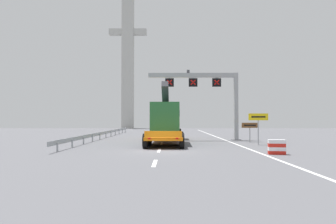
{
  "coord_description": "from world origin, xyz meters",
  "views": [
    {
      "loc": [
        0.51,
        -21.55,
        2.14
      ],
      "look_at": [
        0.32,
        9.5,
        2.86
      ],
      "focal_mm": 34.11,
      "sensor_mm": 36.0,
      "label": 1
    }
  ],
  "objects_px": {
    "tourist_info_sign_brown": "(250,127)",
    "bridge_pylon_distant": "(128,49)",
    "overhead_lane_gantry": "(207,87)",
    "heavy_haul_truck_orange": "(167,121)",
    "crash_barrier_striped": "(277,147)",
    "exit_sign_yellow": "(258,121)"
  },
  "relations": [
    {
      "from": "crash_barrier_striped",
      "to": "bridge_pylon_distant",
      "type": "relative_size",
      "value": 0.03
    },
    {
      "from": "tourist_info_sign_brown",
      "to": "bridge_pylon_distant",
      "type": "relative_size",
      "value": 0.05
    },
    {
      "from": "overhead_lane_gantry",
      "to": "bridge_pylon_distant",
      "type": "relative_size",
      "value": 0.25
    },
    {
      "from": "overhead_lane_gantry",
      "to": "exit_sign_yellow",
      "type": "height_order",
      "value": "overhead_lane_gantry"
    },
    {
      "from": "heavy_haul_truck_orange",
      "to": "crash_barrier_striped",
      "type": "bearing_deg",
      "value": -58.28
    },
    {
      "from": "heavy_haul_truck_orange",
      "to": "bridge_pylon_distant",
      "type": "xyz_separation_m",
      "value": [
        -9.82,
        45.71,
        17.13
      ]
    },
    {
      "from": "crash_barrier_striped",
      "to": "bridge_pylon_distant",
      "type": "xyz_separation_m",
      "value": [
        -16.68,
        56.82,
        18.67
      ]
    },
    {
      "from": "overhead_lane_gantry",
      "to": "crash_barrier_striped",
      "type": "distance_m",
      "value": 14.54
    },
    {
      "from": "exit_sign_yellow",
      "to": "tourist_info_sign_brown",
      "type": "xyz_separation_m",
      "value": [
        0.01,
        2.91,
        -0.64
      ]
    },
    {
      "from": "overhead_lane_gantry",
      "to": "exit_sign_yellow",
      "type": "bearing_deg",
      "value": -58.57
    },
    {
      "from": "bridge_pylon_distant",
      "to": "heavy_haul_truck_orange",
      "type": "bearing_deg",
      "value": -77.88
    },
    {
      "from": "exit_sign_yellow",
      "to": "heavy_haul_truck_orange",
      "type": "bearing_deg",
      "value": 154.96
    },
    {
      "from": "tourist_info_sign_brown",
      "to": "bridge_pylon_distant",
      "type": "bearing_deg",
      "value": 110.8
    },
    {
      "from": "overhead_lane_gantry",
      "to": "bridge_pylon_distant",
      "type": "height_order",
      "value": "bridge_pylon_distant"
    },
    {
      "from": "overhead_lane_gantry",
      "to": "crash_barrier_striped",
      "type": "xyz_separation_m",
      "value": [
        2.67,
        -13.38,
        -5.02
      ]
    },
    {
      "from": "heavy_haul_truck_orange",
      "to": "bridge_pylon_distant",
      "type": "relative_size",
      "value": 0.38
    },
    {
      "from": "overhead_lane_gantry",
      "to": "crash_barrier_striped",
      "type": "relative_size",
      "value": 8.99
    },
    {
      "from": "heavy_haul_truck_orange",
      "to": "exit_sign_yellow",
      "type": "xyz_separation_m",
      "value": [
        7.81,
        -3.65,
        0.05
      ]
    },
    {
      "from": "exit_sign_yellow",
      "to": "tourist_info_sign_brown",
      "type": "height_order",
      "value": "exit_sign_yellow"
    },
    {
      "from": "overhead_lane_gantry",
      "to": "heavy_haul_truck_orange",
      "type": "relative_size",
      "value": 0.68
    },
    {
      "from": "crash_barrier_striped",
      "to": "heavy_haul_truck_orange",
      "type": "bearing_deg",
      "value": 121.72
    },
    {
      "from": "tourist_info_sign_brown",
      "to": "crash_barrier_striped",
      "type": "distance_m",
      "value": 10.45
    }
  ]
}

